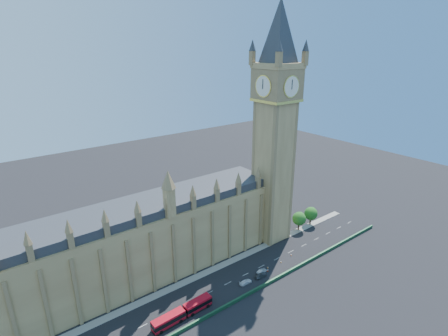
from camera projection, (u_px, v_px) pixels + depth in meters
ground at (219, 288)px, 118.85m from camera, size 400.00×400.00×0.00m
palace_westminster at (119, 249)px, 116.27m from camera, size 120.00×20.00×28.00m
elizabeth_tower at (276, 110)px, 132.92m from camera, size 20.59×20.59×105.00m
bridge_parapet at (235, 301)px, 111.93m from camera, size 160.00×0.60×1.20m
kerb_north at (203, 274)px, 125.92m from camera, size 160.00×3.00×0.16m
tree_east_near at (299, 218)px, 154.52m from camera, size 6.00×6.00×8.50m
tree_east_far at (311, 213)px, 159.12m from camera, size 6.00×6.00×8.50m
red_bus at (183, 313)px, 105.28m from camera, size 20.33×3.79×3.44m
car_grey at (260, 275)px, 124.01m from camera, size 4.69×1.94×1.59m
car_silver at (262, 271)px, 126.52m from camera, size 4.19×1.63×1.36m
car_white at (246, 282)px, 120.66m from camera, size 4.78×2.05×1.37m
cone_a at (268, 270)px, 127.42m from camera, size 0.60×0.60×0.78m
cone_b at (268, 267)px, 129.21m from camera, size 0.52×0.52×0.63m
cone_c at (281, 262)px, 132.46m from camera, size 0.44×0.44×0.69m
cone_d at (291, 255)px, 136.77m from camera, size 0.58×0.58×0.77m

